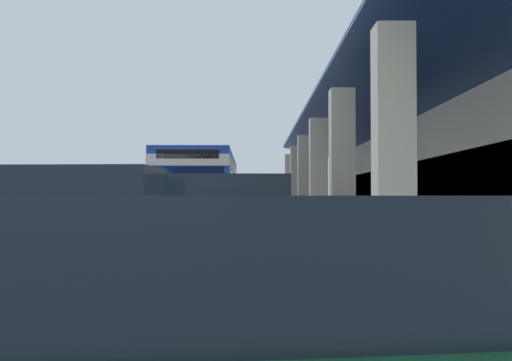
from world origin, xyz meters
The scene contains 8 objects.
ground centered at (0.00, 8.00, 0.00)m, with size 120.00×120.00×0.00m, color #38383A.
curb_strip centered at (1.52, 4.46, 0.06)m, with size 38.38×0.50×0.12m, color #9E998E.
transit_bus centered at (-0.76, 1.11, 1.85)m, with size 11.23×2.91×3.34m.
parked_sedan_green centered at (21.04, 3.39, 0.75)m, with size 2.84×4.61×1.47m.
parked_suv_charcoal centered at (10.36, 2.38, 1.02)m, with size 2.79×4.85×1.97m.
parked_suv_white centered at (13.73, 0.06, 1.02)m, with size 2.90×4.91×1.97m.
pedestrian centered at (8.89, 3.69, 0.98)m, with size 0.61×0.49×1.74m.
potted_palm centered at (-8.29, 6.15, 0.62)m, with size 1.94×1.52×2.65m.
Camera 1 is at (23.92, 3.21, 1.46)m, focal length 43.85 mm.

